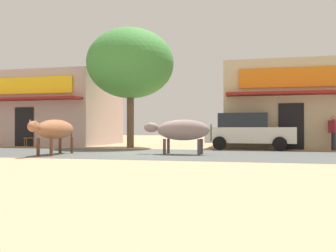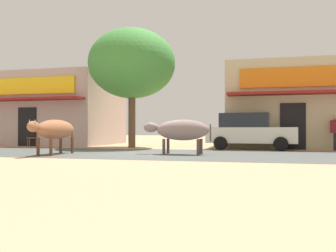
% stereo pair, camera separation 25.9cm
% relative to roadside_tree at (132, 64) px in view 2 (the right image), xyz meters
% --- Properties ---
extents(ground, '(80.00, 80.00, 0.00)m').
position_rel_roadside_tree_xyz_m(ground, '(1.97, -4.01, -4.21)').
color(ground, tan).
extents(asphalt_road, '(72.00, 5.65, 0.00)m').
position_rel_roadside_tree_xyz_m(asphalt_road, '(1.97, -4.01, -4.20)').
color(asphalt_road, '#4C504C').
rests_on(asphalt_road, ground).
extents(storefront_left_cafe, '(7.20, 6.60, 4.20)m').
position_rel_roadside_tree_xyz_m(storefront_left_cafe, '(-6.05, 2.87, -2.10)').
color(storefront_left_cafe, '#B9A29B').
rests_on(storefront_left_cafe, ground).
extents(storefront_right_club, '(7.12, 6.60, 4.20)m').
position_rel_roadside_tree_xyz_m(storefront_right_club, '(8.18, 2.87, -2.10)').
color(storefront_right_club, '#C3B68D').
rests_on(storefront_right_club, ground).
extents(roadside_tree, '(4.36, 4.36, 5.97)m').
position_rel_roadside_tree_xyz_m(roadside_tree, '(0.00, 0.00, 0.00)').
color(roadside_tree, brown).
rests_on(roadside_tree, ground).
extents(parked_hatchback_car, '(4.05, 2.23, 1.64)m').
position_rel_roadside_tree_xyz_m(parked_hatchback_car, '(5.77, -0.26, -3.36)').
color(parked_hatchback_car, silver).
rests_on(parked_hatchback_car, ground).
extents(cow_near_brown, '(0.72, 2.85, 1.26)m').
position_rel_roadside_tree_xyz_m(cow_near_brown, '(-1.05, -5.31, -3.31)').
color(cow_near_brown, '#9C603E').
rests_on(cow_near_brown, ground).
extents(cow_far_dark, '(2.55, 0.87, 1.26)m').
position_rel_roadside_tree_xyz_m(cow_far_dark, '(3.36, -4.20, -3.33)').
color(cow_far_dark, gray).
rests_on(cow_far_dark, ground).
extents(pedestrian_by_shop, '(0.39, 0.61, 1.51)m').
position_rel_roadside_tree_xyz_m(pedestrian_by_shop, '(9.36, -0.36, -3.33)').
color(pedestrian_by_shop, '#262633').
rests_on(pedestrian_by_shop, ground).
extents(cafe_chair_near_tree, '(0.62, 0.62, 0.92)m').
position_rel_roadside_tree_xyz_m(cafe_chair_near_tree, '(-5.67, 0.05, -3.69)').
color(cafe_chair_near_tree, brown).
rests_on(cafe_chair_near_tree, ground).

